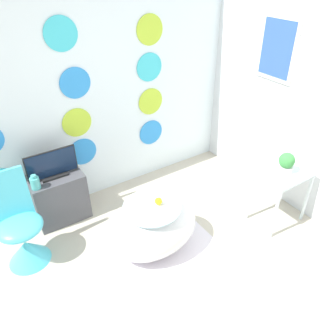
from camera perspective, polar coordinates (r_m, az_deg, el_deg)
The scene contains 12 objects.
ground_plane at distance 2.70m, azimuth 3.67°, elevation -25.84°, with size 12.00×12.00×0.00m, color #BCB29E.
wall_back_dotted at distance 3.27m, azimuth -16.62°, elevation 13.97°, with size 4.53×0.05×2.60m.
wall_right at distance 3.49m, azimuth 19.29°, elevation 14.85°, with size 0.06×2.90×2.60m.
rug at distance 3.11m, azimuth -2.63°, elevation -14.54°, with size 1.18×0.66×0.01m.
bathtub at distance 2.99m, azimuth -2.71°, elevation -10.19°, with size 0.85×0.62×0.50m.
rubber_duck at distance 2.81m, azimuth -1.65°, elevation -5.74°, with size 0.06×0.07×0.08m.
chair at distance 3.13m, azimuth -23.92°, elevation -10.97°, with size 0.38×0.38×0.86m.
tv_cabinet at distance 3.48m, azimuth -18.38°, elevation -4.81°, with size 0.51×0.34×0.51m.
tv at distance 3.28m, azimuth -19.54°, elevation 0.40°, with size 0.48×0.12×0.28m.
vase at distance 3.20m, azimuth -22.14°, elevation -2.40°, with size 0.08×0.08×0.14m.
side_table at distance 3.34m, azimuth 19.22°, elevation -2.21°, with size 0.51×0.38×0.58m.
potted_plant_left at distance 3.22m, azimuth 19.90°, elevation 0.83°, with size 0.15×0.15×0.20m.
Camera 1 is at (-0.89, -1.06, 2.32)m, focal length 35.00 mm.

